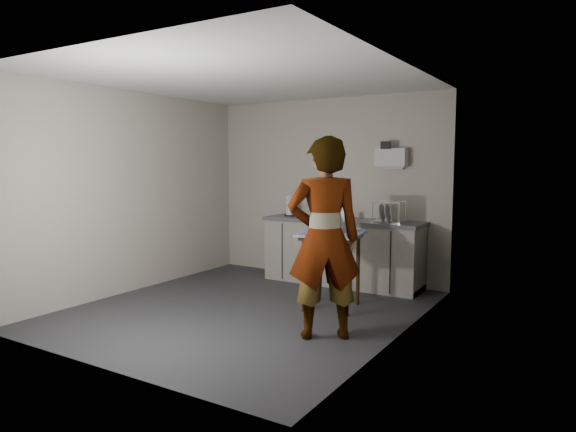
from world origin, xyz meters
The scene contains 15 objects.
ground centered at (0.00, 0.00, 0.00)m, with size 4.00×4.00×0.00m, color #27272C.
wall_back centered at (0.00, 1.99, 1.30)m, with size 3.60×0.02×2.60m, color beige.
wall_right centered at (1.79, 0.00, 1.30)m, with size 0.02×4.00×2.60m, color beige.
wall_left centered at (-1.79, 0.00, 1.30)m, with size 0.02×4.00×2.60m, color beige.
ceiling centered at (0.00, 0.00, 2.60)m, with size 3.60×4.00×0.01m, color white.
kitchen_counter centered at (0.40, 1.70, 0.43)m, with size 2.24×0.62×0.91m.
wall_shelf centered at (1.00, 1.92, 1.75)m, with size 0.42×0.18×0.37m.
side_table centered at (0.80, 0.56, 0.77)m, with size 0.79×0.79×0.89m.
standing_man centered at (1.19, -0.38, 0.96)m, with size 0.70×0.46×1.92m, color #B2A593.
soap_bottle centered at (0.32, 1.71, 1.05)m, with size 0.11×0.11×0.28m, color black.
soda_can centered at (0.50, 1.73, 0.97)m, with size 0.06×0.06×0.12m, color red.
dark_bottle centered at (0.03, 1.77, 1.04)m, with size 0.08×0.08×0.27m, color black.
paper_towel centered at (-0.44, 1.69, 1.05)m, with size 0.17×0.17×0.30m.
dish_rack centered at (1.07, 1.66, 0.97)m, with size 0.39×0.29×0.28m.
bakery_box centered at (0.77, 0.63, 0.99)m, with size 0.33×0.34×0.45m.
Camera 1 is at (3.40, -4.66, 1.68)m, focal length 32.00 mm.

